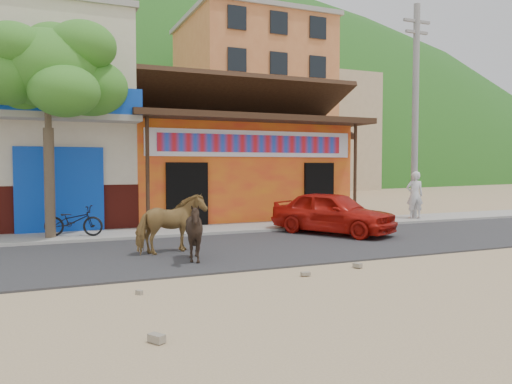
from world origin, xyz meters
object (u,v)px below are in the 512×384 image
utility_pole (415,112)px  cow_dark (195,232)px  scooter (74,221)px  red_car (333,212)px  tree (48,128)px  pedestrian (415,195)px  cow_tan (171,224)px

utility_pole → cow_dark: (-10.02, -4.77, -3.45)m
scooter → red_car: bearing=-83.6°
red_car → scooter: red_car is taller
tree → scooter: size_ratio=3.68×
tree → scooter: (0.60, -0.03, -2.57)m
utility_pole → scooter: bearing=-178.9°
tree → pedestrian: size_ratio=3.41×
red_car → pedestrian: (4.76, 1.90, 0.32)m
cow_dark → scooter: cow_dark is taller
tree → red_car: size_ratio=1.59×
utility_pole → cow_dark: utility_pole is taller
utility_pole → red_car: size_ratio=2.12×
cow_tan → tree: bearing=19.2°
scooter → pedestrian: size_ratio=0.92×
utility_pole → red_car: utility_pole is taller
tree → cow_dark: size_ratio=4.78×
cow_dark → red_car: red_car is taller
cow_dark → scooter: bearing=171.7°
tree → pedestrian: bearing=-0.3°
red_car → cow_tan: bearing=166.1°
tree → cow_dark: (2.78, -4.57, -2.45)m
tree → red_car: (7.84, -1.97, -2.44)m
tree → utility_pole: utility_pole is taller
cow_tan → scooter: bearing=12.4°
scooter → pedestrian: (12.00, -0.05, 0.45)m
cow_tan → cow_dark: bearing=172.1°
tree → scooter: tree is taller
utility_pole → cow_tan: (-10.24, -3.55, -3.39)m
cow_tan → pedestrian: (10.04, 3.27, 0.27)m
cow_tan → scooter: (-1.96, 3.32, -0.18)m
utility_pole → red_car: 6.41m
cow_tan → utility_pole: bearing=-89.1°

